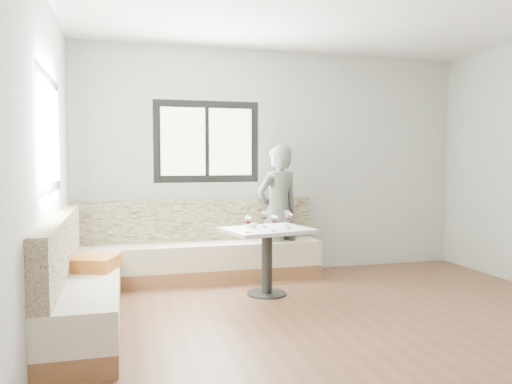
% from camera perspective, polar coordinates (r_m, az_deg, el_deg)
% --- Properties ---
extents(room, '(5.01, 5.01, 2.81)m').
position_cam_1_polar(room, '(4.10, 11.49, 3.36)').
color(room, brown).
rests_on(room, ground).
extents(banquette, '(2.90, 2.80, 0.95)m').
position_cam_1_polar(banquette, '(5.35, -11.40, -8.23)').
color(banquette, brown).
rests_on(banquette, ground).
extents(table, '(0.99, 0.84, 0.71)m').
position_cam_1_polar(table, '(5.30, 1.26, -6.07)').
color(table, black).
rests_on(table, ground).
extents(person, '(0.69, 0.57, 1.61)m').
position_cam_1_polar(person, '(6.09, 2.54, -2.19)').
color(person, '#575C54').
rests_on(person, ground).
extents(olive_ramekin, '(0.11, 0.11, 0.04)m').
position_cam_1_polar(olive_ramekin, '(5.31, -0.52, -3.86)').
color(olive_ramekin, white).
rests_on(olive_ramekin, table).
extents(wine_glass_a, '(0.08, 0.08, 0.17)m').
position_cam_1_polar(wine_glass_a, '(4.96, -0.91, -3.26)').
color(wine_glass_a, white).
rests_on(wine_glass_a, table).
extents(wine_glass_b, '(0.08, 0.08, 0.17)m').
position_cam_1_polar(wine_glass_b, '(5.04, 2.13, -3.15)').
color(wine_glass_b, white).
rests_on(wine_glass_b, table).
extents(wine_glass_c, '(0.08, 0.08, 0.17)m').
position_cam_1_polar(wine_glass_c, '(5.27, 3.78, -2.85)').
color(wine_glass_c, white).
rests_on(wine_glass_c, table).
extents(wine_glass_d, '(0.08, 0.08, 0.17)m').
position_cam_1_polar(wine_glass_d, '(5.36, 0.98, -2.74)').
color(wine_glass_d, white).
rests_on(wine_glass_d, table).
extents(wine_glass_e, '(0.08, 0.08, 0.17)m').
position_cam_1_polar(wine_glass_e, '(5.48, 3.60, -2.60)').
color(wine_glass_e, white).
rests_on(wine_glass_e, table).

